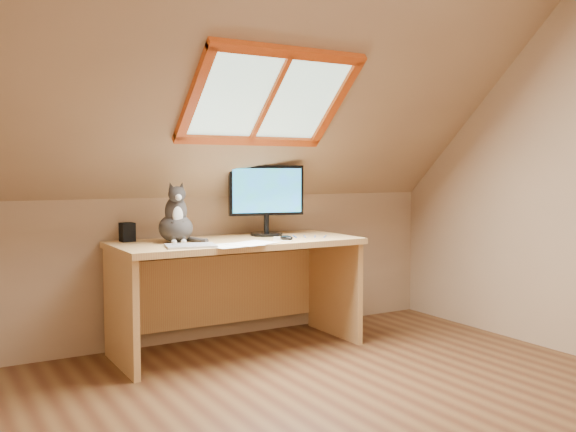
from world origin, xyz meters
TOP-DOWN VIEW (x-y plane):
  - ground at (0.00, 0.00)m, footprint 3.50×3.50m
  - room_shell at (0.00, -0.09)m, footprint 3.52×3.52m
  - desk at (-0.06, 1.45)m, footprint 1.60×0.70m
  - monitor at (0.24, 1.51)m, footprint 0.52×0.22m
  - cat at (-0.46, 1.43)m, footprint 0.25×0.28m
  - desk_speaker at (-0.71, 1.63)m, footprint 0.09×0.09m
  - graphics_tablet at (-0.46, 1.17)m, footprint 0.33×0.27m
  - mouse at (0.20, 1.18)m, footprint 0.08×0.12m
  - papers at (-0.13, 1.12)m, footprint 0.35×0.30m
  - cables at (0.35, 1.26)m, footprint 0.51×0.26m

SIDE VIEW (x-z plane):
  - ground at x=0.00m, z-range 0.00..0.00m
  - desk at x=-0.06m, z-range 0.14..0.87m
  - papers at x=-0.13m, z-range 0.73..0.74m
  - cables at x=0.35m, z-range 0.73..0.74m
  - graphics_tablet at x=-0.46m, z-range 0.73..0.74m
  - mouse at x=0.20m, z-range 0.73..0.76m
  - desk_speaker at x=-0.71m, z-range 0.73..0.85m
  - cat at x=-0.46m, z-range 0.68..1.06m
  - monitor at x=0.24m, z-range 0.77..1.25m
  - room_shell at x=0.00m, z-range 0.23..2.64m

